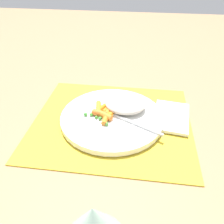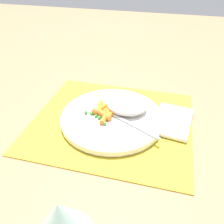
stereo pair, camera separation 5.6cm
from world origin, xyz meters
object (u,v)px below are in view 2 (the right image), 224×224
(rice_mound, at_px, (127,105))
(fork, at_px, (119,118))
(wine_glass, at_px, (62,224))
(plate, at_px, (112,117))
(carrot_portion, at_px, (104,112))
(napkin, at_px, (173,121))

(rice_mound, height_order, fork, rice_mound)
(fork, relative_size, wine_glass, 1.23)
(plate, relative_size, wine_glass, 1.82)
(carrot_portion, distance_m, wine_glass, 0.34)
(plate, bearing_deg, rice_mound, -133.41)
(fork, bearing_deg, wine_glass, 90.19)
(rice_mound, bearing_deg, napkin, 177.78)
(wine_glass, relative_size, napkin, 1.09)
(carrot_portion, bearing_deg, fork, 165.14)
(plate, xyz_separation_m, fork, (-0.02, 0.01, 0.01))
(carrot_portion, bearing_deg, plate, 179.08)
(carrot_portion, xyz_separation_m, napkin, (-0.17, -0.03, -0.02))
(rice_mound, relative_size, fork, 0.59)
(carrot_portion, relative_size, fork, 0.50)
(plate, bearing_deg, fork, 152.67)
(napkin, bearing_deg, plate, 10.53)
(wine_glass, bearing_deg, fork, -89.81)
(fork, relative_size, napkin, 1.34)
(rice_mound, distance_m, wine_glass, 0.37)
(carrot_portion, xyz_separation_m, wine_glass, (-0.04, 0.33, 0.07))
(rice_mound, distance_m, napkin, 0.12)
(rice_mound, xyz_separation_m, napkin, (-0.12, 0.00, -0.03))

